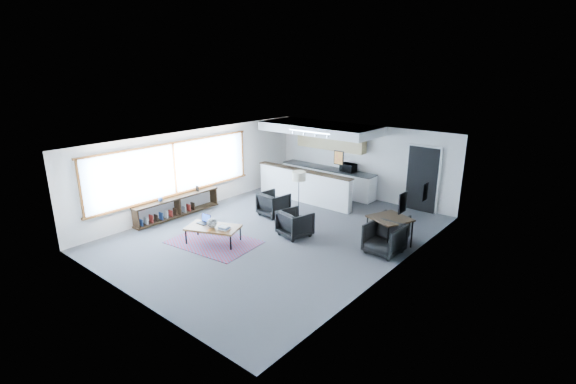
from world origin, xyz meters
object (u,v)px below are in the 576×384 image
Objects in this scene: floor_lamp at (299,178)px; armchair_left at (274,203)px; coffee_table at (213,228)px; ceramic_pot at (212,223)px; book_stack at (224,228)px; dining_chair_near at (384,239)px; laptop at (205,220)px; dining_chair_far at (391,228)px; microwave at (348,167)px; armchair_right at (295,222)px; dining_table at (390,220)px.

armchair_left is at bearing -152.78° from floor_lamp.
armchair_left reaches higher than coffee_table.
ceramic_pot is 0.85× the size of book_stack.
armchair_left is 1.11× the size of dining_chair_near.
floor_lamp is (0.54, 2.98, 0.85)m from coffee_table.
dining_chair_near is (3.27, -0.65, -0.91)m from floor_lamp.
laptop reaches higher than dining_chair_far.
ceramic_pot is at bearing -99.67° from floor_lamp.
ceramic_pot reaches higher than coffee_table.
ceramic_pot is at bearing -91.79° from microwave.
ceramic_pot reaches higher than book_stack.
armchair_right is 2.62m from dining_chair_far.
dining_chair_near is at bearing 32.20° from ceramic_pot.
armchair_right is 0.68× the size of dining_table.
dining_table is (3.65, 2.91, 0.12)m from ceramic_pot.
armchair_right is 1.73m from floor_lamp.
armchair_left is 1.22× the size of dining_chair_far.
dining_table is at bearing 107.67° from dining_chair_far.
armchair_left is at bearing 70.34° from coffee_table.
dining_chair_far is (-0.11, 0.35, -0.37)m from dining_table.
coffee_table is 4.47m from dining_chair_near.
book_stack is (0.35, 0.11, -0.09)m from ceramic_pot.
dining_chair_near reaches higher than laptop.
ceramic_pot is at bearing -144.61° from dining_chair_near.
dining_chair_near is (3.79, 2.39, -0.22)m from ceramic_pot.
coffee_table is 5.05× the size of book_stack.
floor_lamp is (0.52, 3.03, 0.69)m from ceramic_pot.
microwave is at bearing 60.86° from coffee_table.
armchair_right is 2.56m from dining_table.
armchair_right is 1.10× the size of dining_chair_near.
armchair_left reaches higher than laptop.
dining_chair_near is at bearing -153.78° from armchair_right.
dining_chair_far is (-0.25, 0.87, -0.03)m from dining_chair_near.
dining_table is at bearing -39.42° from microwave.
laptop is at bearing -96.00° from microwave.
book_stack is 4.12m from dining_chair_near.
book_stack is 0.42× the size of dining_chair_near.
floor_lamp is at bearing 177.78° from dining_table.
laptop is 0.41× the size of armchair_left.
microwave is (0.97, 5.71, 0.59)m from laptop.
ceramic_pot is 0.50× the size of microwave.
book_stack is 0.26× the size of dining_table.
laptop is 0.50× the size of dining_chair_far.
armchair_left reaches higher than book_stack.
ceramic_pot is 5.86m from microwave.
coffee_table is at bearing -145.33° from dining_chair_near.
microwave reaches higher than dining_table.
ceramic_pot is at bearing -88.05° from coffee_table.
coffee_table is 2.34× the size of dining_chair_far.
laptop is at bearing 91.17° from armchair_left.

